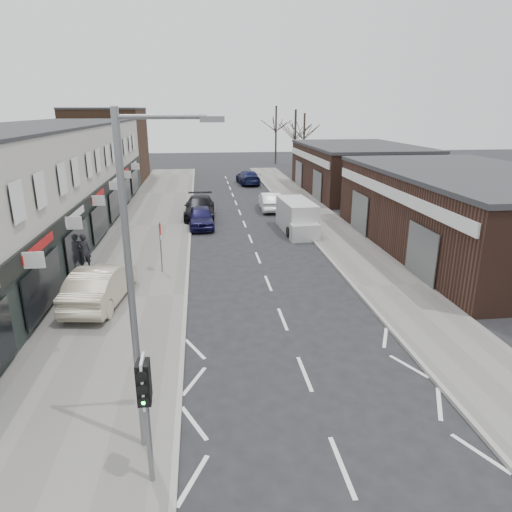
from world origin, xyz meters
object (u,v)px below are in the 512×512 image
object	(u,v)px
parked_car_right_a	(270,201)
street_lamp	(138,274)
parked_car_left_b	(200,207)
sedan_on_pavement	(101,285)
white_van	(297,217)
traffic_light	(145,392)
pedestrian	(84,251)
parked_car_left_a	(201,217)
warning_sign	(161,232)
parked_car_right_c	(248,177)
parked_car_right_b	(271,199)

from	to	relation	value
parked_car_right_a	street_lamp	bearing A→B (deg)	77.44
parked_car_left_b	parked_car_right_a	distance (m)	6.20
street_lamp	sedan_on_pavement	xyz separation A→B (m)	(-2.93, 9.06, -3.66)
white_van	sedan_on_pavement	world-z (taller)	white_van
parked_car_right_a	traffic_light	bearing A→B (deg)	78.27
traffic_light	parked_car_right_a	bearing A→B (deg)	76.25
pedestrian	parked_car_left_a	xyz separation A→B (m)	(6.05, 8.49, -0.32)
sedan_on_pavement	warning_sign	bearing A→B (deg)	-113.61
traffic_light	sedan_on_pavement	xyz separation A→B (m)	(-3.06, 10.27, -1.46)
street_lamp	pedestrian	bearing A→B (deg)	108.80
warning_sign	parked_car_right_c	distance (m)	29.52
parked_car_left_b	traffic_light	bearing A→B (deg)	-90.83
traffic_light	parked_car_left_a	bearing A→B (deg)	86.95
white_van	parked_car_right_a	bearing A→B (deg)	93.24
parked_car_right_a	warning_sign	bearing A→B (deg)	64.01
street_lamp	warning_sign	xyz separation A→B (m)	(-0.63, 12.80, -2.42)
traffic_light	pedestrian	xyz separation A→B (m)	(-4.80, 14.95, -1.35)
parked_car_right_a	parked_car_right_c	xyz separation A→B (m)	(-0.40, 13.97, 0.02)
warning_sign	parked_car_right_a	size ratio (longest dim) A/B	0.60
traffic_light	parked_car_left_b	world-z (taller)	traffic_light
parked_car_left_a	white_van	bearing A→B (deg)	-17.56
traffic_light	parked_car_right_b	distance (m)	31.18
traffic_light	parked_car_right_a	size ratio (longest dim) A/B	0.69
street_lamp	parked_car_right_c	distance (m)	42.07
parked_car_right_a	sedan_on_pavement	bearing A→B (deg)	63.26
white_van	sedan_on_pavement	distance (m)	15.65
traffic_light	sedan_on_pavement	bearing A→B (deg)	106.56
pedestrian	parked_car_left_a	bearing A→B (deg)	-146.39
parked_car_right_b	parked_car_right_c	distance (m)	12.32
warning_sign	parked_car_right_b	world-z (taller)	warning_sign
traffic_light	parked_car_right_b	bearing A→B (deg)	76.42
sedan_on_pavement	parked_car_left_b	world-z (taller)	sedan_on_pavement
pedestrian	parked_car_left_a	size ratio (longest dim) A/B	0.43
sedan_on_pavement	parked_car_left_b	xyz separation A→B (m)	(4.22, 16.22, -0.15)
warning_sign	pedestrian	size ratio (longest dim) A/B	1.43
parked_car_left_a	parked_car_right_a	distance (m)	7.72
white_van	parked_car_right_b	world-z (taller)	white_van
parked_car_right_b	sedan_on_pavement	bearing A→B (deg)	64.17
white_van	parked_car_right_c	bearing A→B (deg)	90.00
sedan_on_pavement	parked_car_right_a	world-z (taller)	sedan_on_pavement
pedestrian	parked_car_left_a	world-z (taller)	pedestrian
parked_car_right_a	parked_car_right_c	bearing A→B (deg)	-86.36
white_van	pedestrian	distance (m)	14.22
white_van	parked_car_right_c	world-z (taller)	white_van
warning_sign	white_van	xyz separation A→B (m)	(8.56, 7.53, -1.21)
parked_car_right_b	parked_car_left_a	bearing A→B (deg)	49.98
sedan_on_pavement	parked_car_right_b	xyz separation A→B (m)	(10.37, 19.99, -0.31)
parked_car_left_b	pedestrian	bearing A→B (deg)	-115.63
warning_sign	parked_car_left_a	bearing A→B (deg)	77.97
parked_car_right_c	parked_car_right_b	bearing A→B (deg)	88.90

